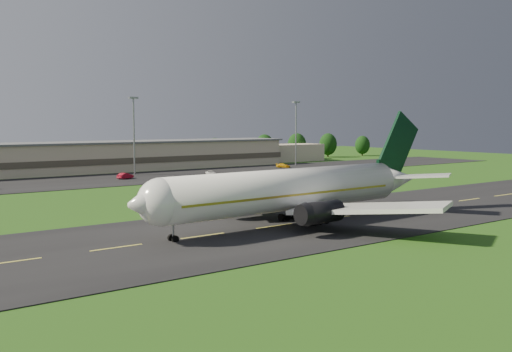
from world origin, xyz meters
TOP-DOWN VIEW (x-y plane):
  - ground at (0.00, 0.00)m, footprint 360.00×360.00m
  - taxiway at (0.00, 0.00)m, footprint 220.00×30.00m
  - apron at (0.00, 72.00)m, footprint 260.00×30.00m
  - airliner at (-8.03, 0.03)m, footprint 51.29×42.15m
  - terminal at (6.40, 96.18)m, footprint 145.00×16.00m
  - light_mast_centre at (5.00, 80.00)m, footprint 2.40×1.20m
  - light_mast_east at (60.00, 80.00)m, footprint 2.40×1.20m
  - tree_line at (39.74, 106.42)m, footprint 196.28×8.78m
  - service_vehicle_b at (-1.35, 71.30)m, footprint 4.66×3.23m
  - service_vehicle_c at (20.41, 67.03)m, footprint 2.84×4.52m
  - service_vehicle_d at (51.18, 75.41)m, footprint 4.06×4.48m

SIDE VIEW (x-z plane):
  - ground at x=0.00m, z-range 0.00..0.00m
  - taxiway at x=0.00m, z-range 0.00..0.10m
  - apron at x=0.00m, z-range 0.00..0.10m
  - service_vehicle_c at x=20.41m, z-range 0.10..1.27m
  - service_vehicle_d at x=51.18m, z-range 0.10..1.35m
  - service_vehicle_b at x=-1.35m, z-range 0.10..1.56m
  - terminal at x=6.40m, z-range -0.21..8.19m
  - airliner at x=-8.03m, z-range -3.13..12.45m
  - tree_line at x=39.74m, z-range -0.02..9.65m
  - light_mast_centre at x=5.00m, z-range 2.56..22.91m
  - light_mast_east at x=60.00m, z-range 2.56..22.91m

